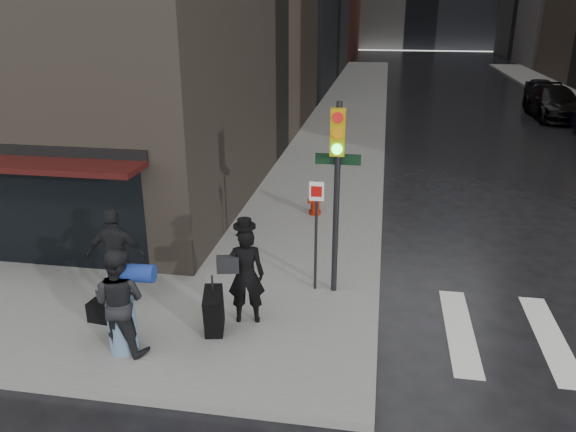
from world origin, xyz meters
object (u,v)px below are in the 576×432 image
at_px(man_greycoat, 116,256).
at_px(fire_hydrant, 315,203).
at_px(man_overcoat, 239,281).
at_px(traffic_light, 335,175).
at_px(parked_car_4, 541,90).
at_px(parked_car_3, 554,103).
at_px(man_jeans, 119,301).

bearing_deg(man_greycoat, fire_hydrant, -128.49).
height_order(man_overcoat, traffic_light, traffic_light).
xyz_separation_m(man_overcoat, parked_car_4, (12.04, 29.02, -0.33)).
relative_size(fire_hydrant, parked_car_3, 0.13).
relative_size(man_overcoat, fire_hydrant, 2.75).
height_order(man_overcoat, fire_hydrant, man_overcoat).
xyz_separation_m(man_jeans, parked_car_3, (13.05, 24.40, -0.28)).
bearing_deg(man_jeans, man_overcoat, -139.64).
distance_m(fire_hydrant, parked_car_3, 20.29).
xyz_separation_m(traffic_light, parked_car_4, (10.49, 27.53, -1.97)).
bearing_deg(parked_car_4, traffic_light, -107.40).
bearing_deg(man_greycoat, man_overcoat, 162.42).
bearing_deg(parked_car_4, man_greycoat, -113.54).
relative_size(man_greycoat, traffic_light, 0.51).
bearing_deg(traffic_light, man_overcoat, -136.85).
distance_m(man_jeans, fire_hydrant, 7.56).
bearing_deg(man_greycoat, parked_car_4, -125.77).
xyz_separation_m(man_jeans, traffic_light, (3.29, 2.65, 1.56)).
bearing_deg(parked_car_3, man_overcoat, -116.10).
bearing_deg(fire_hydrant, parked_car_3, 58.28).
xyz_separation_m(man_jeans, parked_car_4, (13.79, 30.19, -0.40)).
distance_m(man_overcoat, parked_car_4, 31.42).
relative_size(traffic_light, parked_car_4, 0.96).
height_order(man_greycoat, parked_car_4, man_greycoat).
bearing_deg(fire_hydrant, parked_car_4, 63.68).
distance_m(man_overcoat, parked_car_3, 25.84).
height_order(man_jeans, parked_car_3, man_jeans).
distance_m(man_jeans, man_greycoat, 1.75).
bearing_deg(man_overcoat, fire_hydrant, -107.33).
distance_m(fire_hydrant, parked_car_4, 25.71).
distance_m(man_overcoat, man_greycoat, 2.58).
xyz_separation_m(traffic_light, fire_hydrant, (-0.90, 4.49, -2.17)).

